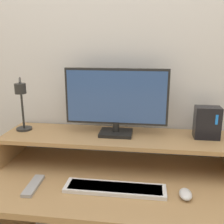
# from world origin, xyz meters

# --- Properties ---
(wall_back) EXTENTS (6.00, 0.05, 2.50)m
(wall_back) POSITION_xyz_m (0.00, 0.70, 1.25)
(wall_back) COLOR silver
(wall_back) RESTS_ON ground_plane
(desk) EXTENTS (1.24, 0.66, 0.76)m
(desk) POSITION_xyz_m (0.00, 0.33, 0.54)
(desk) COLOR #A87F51
(desk) RESTS_ON ground_plane
(monitor_shelf) EXTENTS (1.24, 0.32, 0.17)m
(monitor_shelf) POSITION_xyz_m (0.00, 0.50, 0.91)
(monitor_shelf) COLOR #A87F51
(monitor_shelf) RESTS_ON desk
(monitor) EXTENTS (0.56, 0.14, 0.37)m
(monitor) POSITION_xyz_m (-0.00, 0.52, 1.13)
(monitor) COLOR black
(monitor) RESTS_ON monitor_shelf
(desk_lamp) EXTENTS (0.16, 0.25, 0.31)m
(desk_lamp) POSITION_xyz_m (-0.50, 0.43, 1.11)
(desk_lamp) COLOR black
(desk_lamp) RESTS_ON monitor_shelf
(router_dock) EXTENTS (0.13, 0.09, 0.17)m
(router_dock) POSITION_xyz_m (0.48, 0.53, 1.02)
(router_dock) COLOR black
(router_dock) RESTS_ON monitor_shelf
(keyboard) EXTENTS (0.47, 0.11, 0.02)m
(keyboard) POSITION_xyz_m (0.03, 0.23, 0.77)
(keyboard) COLOR silver
(keyboard) RESTS_ON desk
(mouse) EXTENTS (0.06, 0.09, 0.03)m
(mouse) POSITION_xyz_m (0.35, 0.21, 0.78)
(mouse) COLOR silver
(mouse) RESTS_ON desk
(remote_control) EXTENTS (0.06, 0.19, 0.02)m
(remote_control) POSITION_xyz_m (-0.35, 0.20, 0.77)
(remote_control) COLOR #99999E
(remote_control) RESTS_ON desk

